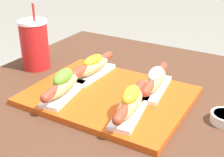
{
  "coord_description": "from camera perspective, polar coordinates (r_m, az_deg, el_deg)",
  "views": [
    {
      "loc": [
        0.39,
        -0.74,
        1.22
      ],
      "look_at": [
        -0.03,
        -0.01,
        0.82
      ],
      "focal_mm": 50.0,
      "sensor_mm": 36.0,
      "label": 1
    }
  ],
  "objects": [
    {
      "name": "drink_cup",
      "position": [
        1.16,
        -13.97,
        6.05
      ],
      "size": [
        0.1,
        0.1,
        0.24
      ],
      "color": "red",
      "rests_on": "patio_table"
    },
    {
      "name": "hot_dog_0",
      "position": [
        0.92,
        -8.87,
        -1.07
      ],
      "size": [
        0.09,
        0.22,
        0.08
      ],
      "color": "white",
      "rests_on": "serving_tray"
    },
    {
      "name": "hot_dog_2",
      "position": [
        1.04,
        -3.45,
        2.26
      ],
      "size": [
        0.06,
        0.23,
        0.07
      ],
      "color": "white",
      "rests_on": "serving_tray"
    },
    {
      "name": "hot_dog_1",
      "position": [
        0.82,
        3.39,
        -4.41
      ],
      "size": [
        0.09,
        0.22,
        0.08
      ],
      "color": "white",
      "rests_on": "serving_tray"
    },
    {
      "name": "hot_dog_3",
      "position": [
        0.95,
        7.9,
        -0.3
      ],
      "size": [
        0.08,
        0.22,
        0.07
      ],
      "color": "white",
      "rests_on": "serving_tray"
    },
    {
      "name": "serving_tray",
      "position": [
        0.94,
        -0.61,
        -3.15
      ],
      "size": [
        0.47,
        0.36,
        0.02
      ],
      "color": "#CC4C14",
      "rests_on": "patio_table"
    }
  ]
}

